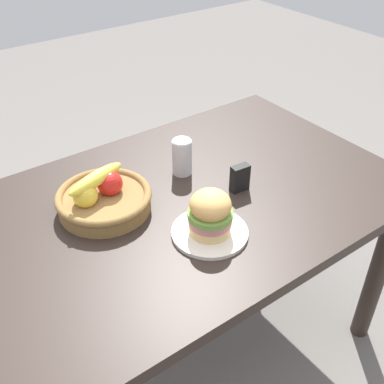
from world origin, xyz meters
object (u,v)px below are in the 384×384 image
at_px(plate, 210,232).
at_px(sandwich, 210,213).
at_px(napkin_holder, 240,178).
at_px(soda_can, 182,157).
at_px(fruit_basket, 103,198).

distance_m(plate, sandwich, 0.07).
distance_m(sandwich, napkin_holder, 0.24).
distance_m(sandwich, soda_can, 0.33).
distance_m(sandwich, fruit_basket, 0.34).
height_order(sandwich, napkin_holder, sandwich).
height_order(fruit_basket, napkin_holder, fruit_basket).
bearing_deg(fruit_basket, sandwich, -55.96).
bearing_deg(fruit_basket, napkin_holder, -22.28).
bearing_deg(plate, soda_can, 68.89).
xyz_separation_m(plate, soda_can, (0.12, 0.31, 0.06)).
relative_size(plate, napkin_holder, 2.44).
bearing_deg(fruit_basket, soda_can, 4.82).
xyz_separation_m(plate, napkin_holder, (0.21, 0.12, 0.04)).
bearing_deg(sandwich, napkin_holder, 29.07).
distance_m(fruit_basket, napkin_holder, 0.43).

